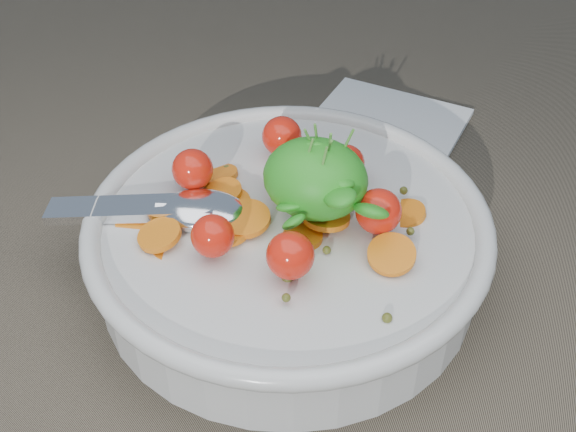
% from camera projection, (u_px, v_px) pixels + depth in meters
% --- Properties ---
extents(ground, '(6.00, 6.00, 0.00)m').
position_uv_depth(ground, '(276.00, 267.00, 0.59)').
color(ground, '#706450').
rests_on(ground, ground).
extents(bowl, '(0.34, 0.31, 0.13)m').
position_uv_depth(bowl, '(288.00, 239.00, 0.56)').
color(bowl, silver).
rests_on(bowl, ground).
extents(napkin, '(0.16, 0.14, 0.01)m').
position_uv_depth(napkin, '(386.00, 124.00, 0.75)').
color(napkin, white).
rests_on(napkin, ground).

